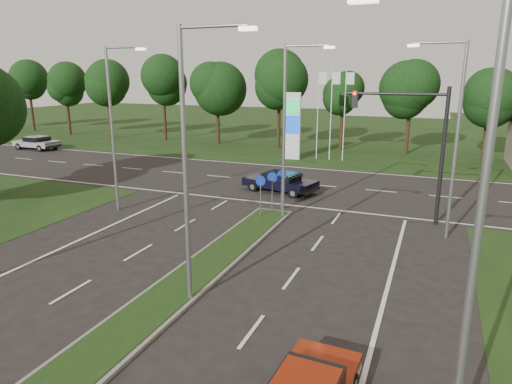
% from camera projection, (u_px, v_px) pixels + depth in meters
% --- Properties ---
extents(verge_far, '(160.00, 50.00, 0.02)m').
position_uv_depth(verge_far, '(371.00, 133.00, 60.02)').
color(verge_far, black).
rests_on(verge_far, ground).
extents(cross_road, '(160.00, 12.00, 0.02)m').
position_uv_depth(cross_road, '(308.00, 185.00, 32.16)').
color(cross_road, black).
rests_on(cross_road, ground).
extents(median_kerb, '(2.00, 26.00, 0.12)m').
position_uv_depth(median_kerb, '(136.00, 323.00, 14.17)').
color(median_kerb, slate).
rests_on(median_kerb, ground).
extents(streetlight_median_near, '(2.53, 0.22, 9.00)m').
position_uv_depth(streetlight_median_near, '(190.00, 156.00, 14.34)').
color(streetlight_median_near, gray).
rests_on(streetlight_median_near, ground).
extents(streetlight_median_far, '(2.53, 0.22, 9.00)m').
position_uv_depth(streetlight_median_far, '(288.00, 124.00, 23.33)').
color(streetlight_median_far, gray).
rests_on(streetlight_median_far, ground).
extents(streetlight_left_far, '(2.53, 0.22, 9.00)m').
position_uv_depth(streetlight_left_far, '(114.00, 121.00, 24.88)').
color(streetlight_left_far, gray).
rests_on(streetlight_left_far, ground).
extents(streetlight_right_far, '(2.53, 0.22, 9.00)m').
position_uv_depth(streetlight_right_far, '(453.00, 131.00, 20.53)').
color(streetlight_right_far, gray).
rests_on(streetlight_right_far, ground).
extents(streetlight_right_near, '(2.53, 0.22, 9.00)m').
position_uv_depth(streetlight_right_near, '(467.00, 222.00, 7.95)').
color(streetlight_right_near, gray).
rests_on(streetlight_right_near, ground).
extents(traffic_signal, '(5.10, 0.42, 7.00)m').
position_uv_depth(traffic_signal, '(417.00, 134.00, 23.01)').
color(traffic_signal, black).
rests_on(traffic_signal, ground).
extents(median_signs, '(1.16, 1.76, 2.38)m').
position_uv_depth(median_signs, '(272.00, 185.00, 24.90)').
color(median_signs, gray).
rests_on(median_signs, ground).
extents(gas_pylon, '(5.80, 1.26, 8.00)m').
position_uv_depth(gas_pylon, '(295.00, 124.00, 40.85)').
color(gas_pylon, silver).
rests_on(gas_pylon, ground).
extents(treeline_far, '(6.00, 6.00, 9.90)m').
position_uv_depth(treeline_far, '(355.00, 82.00, 44.72)').
color(treeline_far, black).
rests_on(treeline_far, ground).
extents(navy_sedan, '(5.11, 2.97, 1.32)m').
position_uv_depth(navy_sedan, '(280.00, 182.00, 29.97)').
color(navy_sedan, black).
rests_on(navy_sedan, ground).
extents(far_car_a, '(4.85, 2.30, 1.37)m').
position_uv_depth(far_car_a, '(37.00, 142.00, 46.89)').
color(far_car_a, '#A3A3A3').
rests_on(far_car_a, ground).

